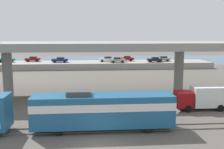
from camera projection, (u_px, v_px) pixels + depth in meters
ground_plane at (101, 146)px, 23.84m from camera, size 260.00×260.00×0.00m
rail_strip_near at (100, 132)px, 27.01m from camera, size 110.00×0.12×0.12m
rail_strip_far at (99, 127)px, 28.53m from camera, size 110.00×0.12×0.12m
train_locomotive at (110, 109)px, 27.54m from camera, size 15.25×3.04×4.18m
highway_overpass at (95, 47)px, 42.39m from camera, size 96.00×11.51×8.43m
service_truck_west at (203, 97)px, 34.99m from camera, size 6.80×2.46×3.04m
pier_parking_lot at (93, 65)px, 77.89m from camera, size 67.74×10.05×1.72m
parked_car_0 at (163, 59)px, 79.46m from camera, size 4.17×1.98×1.50m
parked_car_1 at (126, 58)px, 80.30m from camera, size 4.38×1.84×1.50m
parked_car_2 at (154, 59)px, 77.02m from camera, size 4.01×1.96×1.50m
parked_car_3 at (6, 59)px, 76.67m from camera, size 4.38×1.87×1.50m
parked_car_4 at (60, 60)px, 76.19m from camera, size 4.43×1.97×1.50m
parked_car_5 at (107, 59)px, 78.20m from camera, size 4.53×1.86×1.50m
parked_car_6 at (33, 59)px, 78.53m from camera, size 4.17×1.93×1.50m
parked_car_7 at (117, 60)px, 75.84m from camera, size 4.18×1.87×1.50m
harbor_water at (92, 60)px, 100.68m from camera, size 140.00×36.00×0.01m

